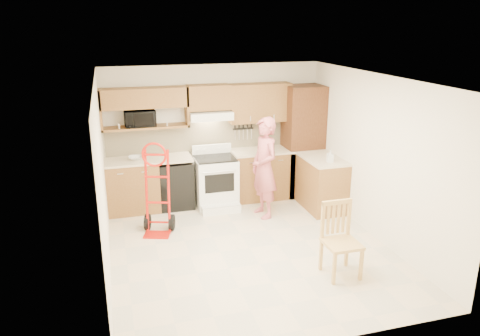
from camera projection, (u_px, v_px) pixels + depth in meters
name	position (u px, v px, depth m)	size (l,w,h in m)	color
floor	(249.00, 249.00, 6.93)	(4.00, 4.50, 0.02)	beige
ceiling	(250.00, 78.00, 6.16)	(4.00, 4.50, 0.02)	white
wall_back	(214.00, 133.00, 8.62)	(4.00, 0.02, 2.50)	silver
wall_front	(319.00, 237.00, 4.48)	(4.00, 0.02, 2.50)	silver
wall_left	(102.00, 181.00, 6.02)	(0.02, 4.50, 2.50)	silver
wall_right	(376.00, 157.00, 7.07)	(0.02, 4.50, 2.50)	silver
backsplash	(214.00, 136.00, 8.61)	(3.92, 0.03, 0.55)	beige
lower_cab_left	(133.00, 186.00, 8.17)	(0.90, 0.60, 0.90)	brown
dishwasher	(175.00, 184.00, 8.38)	(0.60, 0.60, 0.85)	black
lower_cab_right	(261.00, 175.00, 8.79)	(1.14, 0.60, 0.90)	brown
countertop_left	(148.00, 160.00, 8.11)	(1.50, 0.63, 0.04)	beige
countertop_right	(261.00, 151.00, 8.65)	(1.14, 0.63, 0.04)	beige
cab_return_right	(321.00, 184.00, 8.29)	(0.60, 1.00, 0.90)	brown
countertop_return	(323.00, 159.00, 8.15)	(0.63, 1.00, 0.04)	beige
pantry_tall	(302.00, 141.00, 8.83)	(0.70, 0.60, 2.10)	#59301A
upper_cab_left	(144.00, 98.00, 7.91)	(1.50, 0.33, 0.34)	brown
upper_shelf_mw	(146.00, 127.00, 8.06)	(1.50, 0.33, 0.04)	brown
upper_cab_center	(209.00, 97.00, 8.22)	(0.76, 0.33, 0.44)	brown
upper_cab_right	(260.00, 103.00, 8.51)	(1.14, 0.33, 0.70)	brown
range_hood	(210.00, 115.00, 8.25)	(0.76, 0.46, 0.14)	white
knife_strip	(243.00, 132.00, 8.71)	(0.40, 0.05, 0.29)	black
microwave	(140.00, 118.00, 7.99)	(0.51, 0.35, 0.28)	black
range	(216.00, 178.00, 8.33)	(0.73, 0.96, 1.07)	white
person	(264.00, 168.00, 7.83)	(0.63, 0.41, 1.73)	#B8575F
hand_truck	(156.00, 193.00, 7.22)	(0.53, 0.48, 1.34)	red
dining_chair	(342.00, 241.00, 6.06)	(0.45, 0.49, 0.99)	tan
soap_bottle	(330.00, 156.00, 7.86)	(0.10, 0.10, 0.21)	white
bowl	(135.00, 158.00, 8.03)	(0.23, 0.23, 0.06)	white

